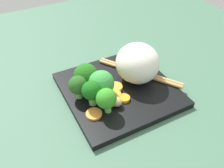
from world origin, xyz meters
TOP-DOWN VIEW (x-y plane):
  - ground_plane at (0.00, 0.00)cm, footprint 110.00×110.00cm
  - square_plate at (0.00, 0.00)cm, footprint 23.25×23.25cm
  - rice_mound at (0.69, -5.02)cm, footprint 10.79×10.47cm
  - broccoli_floret_0 at (-5.24, 5.69)cm, footprint 4.00×4.00cm
  - broccoli_floret_1 at (-2.04, 7.26)cm, footprint 3.89×3.89cm
  - broccoli_floret_2 at (1.17, 8.81)cm, footprint 3.90×3.90cm
  - broccoli_floret_3 at (-0.73, 4.50)cm, footprint 5.33×5.33cm
  - broccoli_floret_4 at (3.23, 6.17)cm, footprint 5.23×5.23cm
  - carrot_slice_0 at (-1.94, 2.00)cm, footprint 3.22×3.22cm
  - carrot_slice_1 at (1.17, 6.59)cm, footprint 3.60×3.60cm
  - carrot_slice_2 at (1.58, 3.21)cm, footprint 3.69×3.69cm
  - carrot_slice_3 at (-0.14, 0.73)cm, footprint 4.24×4.24cm
  - carrot_slice_4 at (-3.88, 0.87)cm, footprint 3.11×3.11cm
  - carrot_slice_5 at (-4.77, 8.21)cm, footprint 3.19×3.19cm
  - pepper_chunk_1 at (3.60, 3.78)cm, footprint 3.10×3.34cm
  - chicken_piece_0 at (-4.31, 3.30)cm, footprint 3.79×3.44cm
  - chopstick_pair at (1.91, -6.65)cm, footprint 18.41×12.81cm

SIDE VIEW (x-z plane):
  - ground_plane at x=0.00cm, z-range -2.00..0.00cm
  - square_plate at x=0.00cm, z-range 0.00..1.37cm
  - carrot_slice_1 at x=1.17cm, z-range 1.37..1.81cm
  - carrot_slice_5 at x=-4.77cm, z-range 1.37..1.82cm
  - carrot_slice_2 at x=1.58cm, z-range 1.37..1.90cm
  - carrot_slice_4 at x=-3.88cm, z-range 1.37..1.99cm
  - carrot_slice_3 at x=-0.14cm, z-range 1.37..2.07cm
  - carrot_slice_0 at x=-1.94cm, z-range 1.37..2.08cm
  - chopstick_pair at x=1.91cm, z-range 1.37..2.15cm
  - pepper_chunk_1 at x=3.60cm, z-range 1.37..2.58cm
  - chicken_piece_0 at x=-4.31cm, z-range 1.37..3.53cm
  - broccoli_floret_2 at x=1.17cm, z-range 1.94..7.30cm
  - broccoli_floret_4 at x=3.23cm, z-range 1.62..7.70cm
  - broccoli_floret_3 at x=-0.73cm, z-range 1.74..7.93cm
  - broccoli_floret_0 at x=-5.24cm, z-range 2.01..7.70cm
  - broccoli_floret_1 at x=-2.04cm, z-range 1.98..7.86cm
  - rice_mound at x=0.69cm, z-range 1.37..10.13cm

